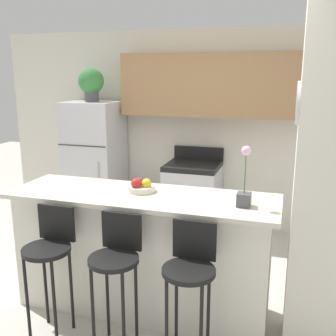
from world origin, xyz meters
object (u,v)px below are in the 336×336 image
object	(u,v)px
orchid_vase	(245,188)
trash_bin	(128,218)
fruit_bowl	(141,187)
bar_stool_mid	(116,262)
potted_plant_on_fridge	(91,83)
stove_range	(193,198)
bar_stool_left	(50,252)
bar_stool_right	(190,273)
refrigerator	(95,163)

from	to	relation	value
orchid_vase	trash_bin	bearing A→B (deg)	135.53
fruit_bowl	bar_stool_mid	bearing A→B (deg)	-87.57
orchid_vase	fruit_bowl	bearing A→B (deg)	172.04
potted_plant_on_fridge	orchid_vase	size ratio (longest dim) A/B	0.93
stove_range	trash_bin	world-z (taller)	stove_range
potted_plant_on_fridge	fruit_bowl	xyz separation A→B (m)	(1.32, -1.69, -0.80)
stove_range	potted_plant_on_fridge	xyz separation A→B (m)	(-1.36, -0.02, 1.42)
bar_stool_mid	fruit_bowl	xyz separation A→B (m)	(-0.02, 0.58, 0.40)
bar_stool_left	bar_stool_mid	size ratio (longest dim) A/B	1.00
stove_range	bar_stool_mid	xyz separation A→B (m)	(-0.01, -2.29, 0.22)
trash_bin	bar_stool_right	bearing A→B (deg)	-57.05
bar_stool_right	bar_stool_mid	bearing A→B (deg)	180.00
stove_range	bar_stool_right	world-z (taller)	stove_range
orchid_vase	fruit_bowl	size ratio (longest dim) A/B	1.97
refrigerator	bar_stool_mid	size ratio (longest dim) A/B	1.63
stove_range	potted_plant_on_fridge	distance (m)	1.97
bar_stool_mid	trash_bin	size ratio (longest dim) A/B	2.66
bar_stool_left	orchid_vase	bearing A→B (deg)	18.44
potted_plant_on_fridge	trash_bin	xyz separation A→B (m)	(0.57, -0.22, -1.69)
bar_stool_left	bar_stool_right	distance (m)	1.09
refrigerator	bar_stool_mid	world-z (taller)	refrigerator
stove_range	trash_bin	distance (m)	0.87
refrigerator	bar_stool_right	xyz separation A→B (m)	(1.90, -2.28, -0.14)
potted_plant_on_fridge	trash_bin	size ratio (longest dim) A/B	1.11
bar_stool_mid	trash_bin	world-z (taller)	bar_stool_mid
bar_stool_mid	trash_bin	xyz separation A→B (m)	(-0.78, 2.05, -0.49)
bar_stool_left	bar_stool_right	world-z (taller)	same
stove_range	bar_stool_left	world-z (taller)	stove_range
potted_plant_on_fridge	bar_stool_mid	bearing A→B (deg)	-59.34
stove_range	fruit_bowl	xyz separation A→B (m)	(-0.03, -1.71, 0.62)
fruit_bowl	trash_bin	bearing A→B (deg)	117.28
trash_bin	fruit_bowl	bearing A→B (deg)	-62.72
refrigerator	fruit_bowl	world-z (taller)	refrigerator
bar_stool_mid	stove_range	bearing A→B (deg)	89.83
stove_range	fruit_bowl	size ratio (longest dim) A/B	4.62
fruit_bowl	orchid_vase	bearing A→B (deg)	-7.96
stove_range	bar_stool_left	bearing A→B (deg)	-103.57
bar_stool_right	potted_plant_on_fridge	bearing A→B (deg)	129.80
stove_range	bar_stool_left	size ratio (longest dim) A/B	1.06
refrigerator	potted_plant_on_fridge	distance (m)	1.06
bar_stool_left	potted_plant_on_fridge	world-z (taller)	potted_plant_on_fridge
refrigerator	trash_bin	size ratio (longest dim) A/B	4.33
stove_range	orchid_vase	xyz separation A→B (m)	(0.83, -1.83, 0.72)
bar_stool_right	trash_bin	world-z (taller)	bar_stool_right
fruit_bowl	bar_stool_left	bearing A→B (deg)	-131.92
bar_stool_left	bar_stool_right	bearing A→B (deg)	0.00
bar_stool_mid	bar_stool_right	bearing A→B (deg)	0.00
trash_bin	refrigerator	bearing A→B (deg)	158.38
refrigerator	fruit_bowl	distance (m)	2.17
refrigerator	orchid_vase	world-z (taller)	refrigerator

